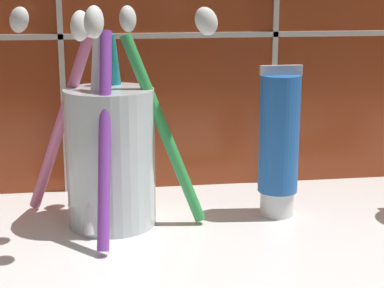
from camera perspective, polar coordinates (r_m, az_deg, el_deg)
name	(u,v)px	position (r cm, az deg, el deg)	size (l,w,h in cm)	color
sink_counter	(309,269)	(48.38, 10.38, -10.89)	(79.77, 37.04, 2.00)	white
toothbrush_cup	(110,151)	(51.86, -7.26, -0.58)	(17.17, 14.05, 18.11)	silver
toothpaste_tube	(273,143)	(53.82, 7.24, 0.07)	(3.52, 3.35, 12.82)	white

